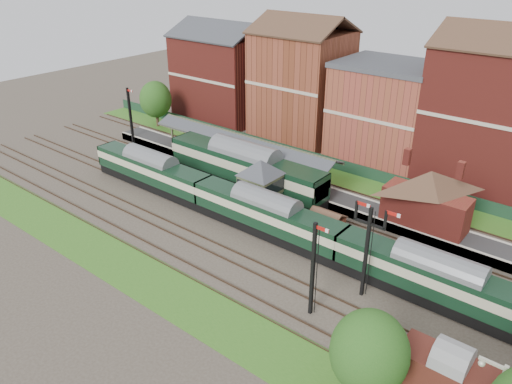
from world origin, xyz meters
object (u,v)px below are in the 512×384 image
Objects in this scene: signal_box at (261,185)px; goods_van_a at (447,379)px; platform_railcar at (245,167)px; semaphore_bracket at (367,246)px; dmu_train at (266,214)px.

signal_box is 1.00× the size of goods_van_a.
semaphore_bracket is at bearing -24.37° from platform_railcar.
semaphore_bracket reaches higher than platform_railcar.
semaphore_bracket is at bearing 144.09° from goods_van_a.
platform_railcar is 32.75m from goods_van_a.
platform_railcar is (-19.87, 9.00, -1.88)m from semaphore_bracket.
goods_van_a is at bearing -23.43° from dmu_train.
semaphore_bracket is 21.90m from platform_railcar.
signal_box is 26.98m from goods_van_a.
signal_box is 0.73× the size of semaphore_bracket.
goods_van_a is at bearing -28.25° from platform_railcar.
dmu_train is (3.25, -3.25, -0.93)m from signal_box.
platform_railcar reaches higher than dmu_train.
dmu_train is 10.38m from platform_railcar.
semaphore_bracket is 1.37× the size of goods_van_a.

